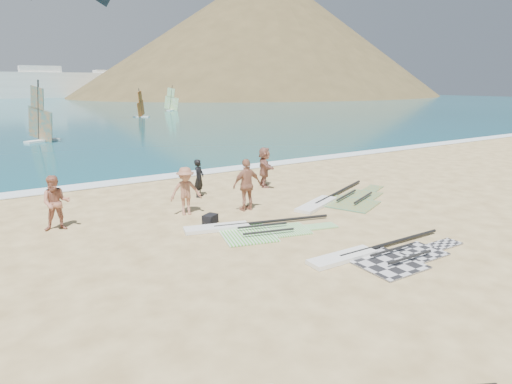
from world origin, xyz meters
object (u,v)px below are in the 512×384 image
person_wetsuit (199,178)px  beachgoer_back (247,185)px  gear_bag_near (210,219)px  beachgoer_mid (186,191)px  beachgoer_left (56,203)px  beachgoer_right (264,167)px  rig_orange (340,200)px  rig_grey (379,256)px  rig_green (249,229)px

person_wetsuit → beachgoer_back: bearing=-117.0°
gear_bag_near → person_wetsuit: (1.21, 3.39, 0.63)m
beachgoer_mid → beachgoer_back: beachgoer_back is taller
beachgoer_left → beachgoer_mid: (4.15, -0.69, -0.03)m
beachgoer_right → gear_bag_near: bearing=149.0°
gear_bag_near → beachgoer_mid: (-0.25, 1.38, 0.71)m
beachgoer_back → person_wetsuit: bearing=-75.7°
beachgoer_right → rig_orange: bearing=-141.0°
rig_grey → beachgoer_mid: bearing=114.3°
rig_green → beachgoer_right: bearing=66.5°
rig_grey → beachgoer_back: bearing=97.8°
rig_green → beachgoer_back: size_ratio=2.53×
rig_green → person_wetsuit: bearing=98.7°
rig_green → beachgoer_right: size_ratio=2.69×
rig_orange → beachgoer_mid: size_ratio=3.36×
person_wetsuit → beachgoer_back: beachgoer_back is taller
beachgoer_back → beachgoer_right: beachgoer_back is taller
person_wetsuit → beachgoer_right: beachgoer_right is taller
rig_grey → beachgoer_right: (1.93, 8.52, 0.86)m
rig_grey → rig_orange: bearing=58.0°
gear_bag_near → beachgoer_mid: beachgoer_mid is taller
gear_bag_near → beachgoer_left: 4.92m
person_wetsuit → beachgoer_right: 3.27m
beachgoer_mid → rig_grey: bearing=-55.8°
person_wetsuit → rig_grey: bearing=-121.3°
rig_orange → beachgoer_left: size_ratio=3.26×
beachgoer_mid → beachgoer_back: 2.23m
rig_grey → person_wetsuit: size_ratio=3.13×
rig_orange → beachgoer_right: size_ratio=3.21×
rig_grey → beachgoer_left: 10.01m
rig_grey → rig_green: 4.17m
gear_bag_near → person_wetsuit: 3.65m
rig_green → rig_orange: bearing=26.8°
rig_green → gear_bag_near: 1.53m
rig_orange → beachgoer_left: (-10.06, 2.35, 0.84)m
rig_orange → beachgoer_mid: (-5.91, 1.67, 0.82)m
rig_grey → beachgoer_right: size_ratio=2.71×
rig_grey → rig_green: size_ratio=1.01×
beachgoer_left → beachgoer_mid: 4.20m
beachgoer_back → beachgoer_right: size_ratio=1.07×
gear_bag_near → rig_grey: bearing=-63.4°
rig_green → person_wetsuit: size_ratio=3.11×
rig_green → rig_orange: 5.05m
rig_orange → beachgoer_right: beachgoer_right is taller
rig_grey → rig_orange: 5.71m
person_wetsuit → rig_orange: bearing=-80.0°
rig_orange → person_wetsuit: bearing=116.5°
rig_grey → gear_bag_near: (-2.55, 5.09, 0.11)m
beachgoer_mid → beachgoer_left: bearing=-178.6°
beachgoer_mid → rig_green: bearing=-59.7°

